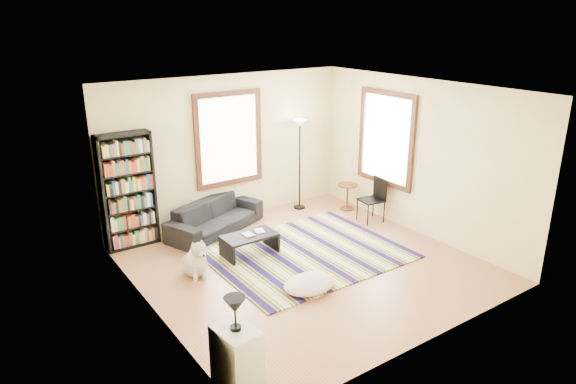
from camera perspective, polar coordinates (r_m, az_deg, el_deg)
floor at (r=8.39m, az=1.97°, el=-8.37°), size 5.00×5.00×0.10m
ceiling at (r=7.51m, az=2.22°, el=11.68°), size 5.00×5.00×0.10m
wall_back at (r=9.91m, az=-6.79°, el=4.83°), size 5.00×0.10×2.80m
wall_front at (r=6.12m, az=16.56°, el=-5.03°), size 5.00×0.10×2.80m
wall_left at (r=6.71m, az=-15.69°, el=-2.78°), size 0.10×5.00×2.80m
wall_right at (r=9.52m, az=14.52°, el=3.76°), size 0.10×5.00×2.80m
window_back at (r=9.79m, az=-6.61°, el=5.87°), size 1.20×0.06×1.60m
window_right at (r=9.93m, az=10.85°, el=5.85°), size 0.06×1.20×1.60m
rug at (r=8.74m, az=2.03°, el=-6.75°), size 3.13×2.51×0.02m
sofa at (r=9.58m, az=-8.09°, el=-2.74°), size 1.43×2.10×0.57m
bookshelf at (r=9.07m, az=-17.38°, el=0.10°), size 0.90×0.30×2.00m
coffee_table at (r=8.64m, az=-4.28°, el=-5.86°), size 0.99×0.70×0.36m
book_a at (r=8.52m, az=-4.89°, el=-4.86°), size 0.21×0.16×0.02m
book_b at (r=8.67m, az=-3.63°, el=-4.39°), size 0.19×0.23×0.01m
floor_cushion at (r=7.61m, az=2.38°, el=-10.16°), size 0.98×0.87×0.20m
floor_lamp at (r=10.43m, az=1.31°, el=3.02°), size 0.36×0.36×1.86m
side_table at (r=10.63m, az=6.60°, el=-0.53°), size 0.50×0.50×0.54m
folding_chair at (r=10.03m, az=9.22°, el=-0.90°), size 0.47×0.45×0.86m
white_cabinet at (r=5.79m, az=-5.71°, el=-17.82°), size 0.43×0.54×0.70m
table_lamp at (r=5.48m, az=-5.89°, el=-13.29°), size 0.30×0.30×0.38m
dog at (r=8.04m, az=-10.42°, el=-7.12°), size 0.45×0.62×0.62m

